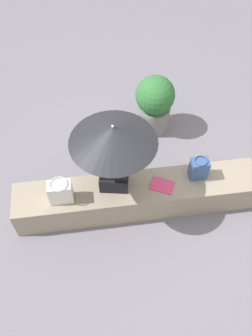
{
  "coord_description": "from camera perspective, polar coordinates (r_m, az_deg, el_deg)",
  "views": [
    {
      "loc": [
        0.46,
        2.36,
        3.98
      ],
      "look_at": [
        0.14,
        -0.04,
        0.79
      ],
      "focal_mm": 37.31,
      "sensor_mm": 36.0,
      "label": 1
    }
  ],
  "objects": [
    {
      "name": "planter_near",
      "position": [
        5.22,
        4.68,
        10.57
      ],
      "size": [
        0.57,
        0.57,
        0.92
      ],
      "color": "gray",
      "rests_on": "ground"
    },
    {
      "name": "handbag_black",
      "position": [
        4.35,
        11.82,
        -0.06
      ],
      "size": [
        0.21,
        0.16,
        0.31
      ],
      "color": "#335184",
      "rests_on": "stone_bench"
    },
    {
      "name": "ground_plane",
      "position": [
        4.65,
        1.77,
        -6.08
      ],
      "size": [
        14.0,
        14.0,
        0.0
      ],
      "primitive_type": "plane",
      "color": "slate"
    },
    {
      "name": "magazine",
      "position": [
        4.3,
        5.91,
        -2.83
      ],
      "size": [
        0.34,
        0.3,
        0.01
      ],
      "primitive_type": "cube",
      "rotation": [
        0.0,
        0.0,
        -0.46
      ],
      "color": "#D83866",
      "rests_on": "stone_bench"
    },
    {
      "name": "tote_bag_canvas",
      "position": [
        4.12,
        -10.66,
        -3.82
      ],
      "size": [
        0.28,
        0.21,
        0.32
      ],
      "color": "silver",
      "rests_on": "stone_bench"
    },
    {
      "name": "parasol",
      "position": [
        3.59,
        -2.14,
        5.46
      ],
      "size": [
        0.95,
        0.95,
        1.04
      ],
      "color": "#B7B7BC",
      "rests_on": "stone_bench"
    },
    {
      "name": "person_seated",
      "position": [
        3.99,
        -2.06,
        0.54
      ],
      "size": [
        0.5,
        0.34,
        0.9
      ],
      "color": "black",
      "rests_on": "stone_bench"
    },
    {
      "name": "stone_bench",
      "position": [
        4.47,
        1.84,
        -4.62
      ],
      "size": [
        3.06,
        0.51,
        0.44
      ],
      "primitive_type": "cube",
      "color": "gray",
      "rests_on": "ground"
    }
  ]
}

